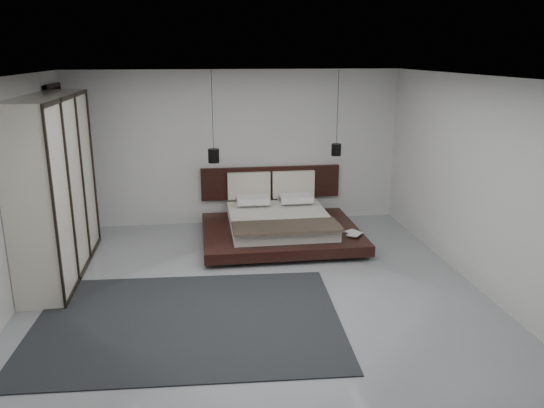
{
  "coord_description": "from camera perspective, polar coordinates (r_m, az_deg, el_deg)",
  "views": [
    {
      "loc": [
        -0.68,
        -6.57,
        3.08
      ],
      "look_at": [
        0.41,
        1.2,
        0.83
      ],
      "focal_mm": 35.0,
      "sensor_mm": 36.0,
      "label": 1
    }
  ],
  "objects": [
    {
      "name": "book_upper",
      "position": [
        8.65,
        8.3,
        -3.12
      ],
      "size": [
        0.31,
        0.32,
        0.02
      ],
      "primitive_type": "imported",
      "rotation": [
        0.0,
        0.0,
        -0.7
      ],
      "color": "#99724C",
      "rests_on": "book_lower"
    },
    {
      "name": "book_lower",
      "position": [
        8.69,
        8.36,
        -3.19
      ],
      "size": [
        0.3,
        0.32,
        0.02
      ],
      "primitive_type": "imported",
      "rotation": [
        0.0,
        0.0,
        0.52
      ],
      "color": "#99724C",
      "rests_on": "bed"
    },
    {
      "name": "rug",
      "position": [
        6.53,
        -9.02,
        -12.29
      ],
      "size": [
        3.74,
        2.76,
        0.02
      ],
      "primitive_type": "cube",
      "rotation": [
        0.0,
        0.0,
        -0.05
      ],
      "color": "black",
      "rests_on": "floor"
    },
    {
      "name": "wall_front",
      "position": [
        4.01,
        2.59,
        -8.81
      ],
      "size": [
        6.0,
        0.0,
        6.0
      ],
      "primitive_type": "plane",
      "rotation": [
        -1.57,
        0.0,
        0.0
      ],
      "color": "silver",
      "rests_on": "floor"
    },
    {
      "name": "pendant_left",
      "position": [
        9.04,
        -6.29,
        5.21
      ],
      "size": [
        0.19,
        0.19,
        1.52
      ],
      "color": "black",
      "rests_on": "ceiling"
    },
    {
      "name": "wall_left",
      "position": [
        7.17,
        -26.62,
        0.71
      ],
      "size": [
        0.0,
        6.0,
        6.0
      ],
      "primitive_type": "plane",
      "rotation": [
        1.57,
        0.0,
        1.57
      ],
      "color": "silver",
      "rests_on": "floor"
    },
    {
      "name": "floor",
      "position": [
        7.29,
        -1.91,
        -9.01
      ],
      "size": [
        6.0,
        6.0,
        0.0
      ],
      "primitive_type": "plane",
      "color": "gray",
      "rests_on": "ground"
    },
    {
      "name": "wall_back",
      "position": [
        9.74,
        -3.9,
        6.02
      ],
      "size": [
        6.0,
        0.0,
        6.0
      ],
      "primitive_type": "plane",
      "rotation": [
        1.57,
        0.0,
        0.0
      ],
      "color": "silver",
      "rests_on": "floor"
    },
    {
      "name": "lattice_screen",
      "position": [
        9.47,
        -21.77,
        4.01
      ],
      "size": [
        0.05,
        0.9,
        2.6
      ],
      "primitive_type": "cube",
      "color": "black",
      "rests_on": "floor"
    },
    {
      "name": "wardrobe",
      "position": [
        8.02,
        -22.34,
        1.68
      ],
      "size": [
        0.61,
        2.58,
        2.53
      ],
      "color": "beige",
      "rests_on": "floor"
    },
    {
      "name": "ceiling",
      "position": [
        6.61,
        -2.14,
        13.56
      ],
      "size": [
        6.0,
        6.0,
        0.0
      ],
      "primitive_type": "plane",
      "rotation": [
        3.14,
        0.0,
        0.0
      ],
      "color": "white",
      "rests_on": "wall_back"
    },
    {
      "name": "wall_right",
      "position": [
        7.72,
        20.73,
        2.37
      ],
      "size": [
        0.0,
        6.0,
        6.0
      ],
      "primitive_type": "plane",
      "rotation": [
        1.57,
        0.0,
        -1.57
      ],
      "color": "silver",
      "rests_on": "floor"
    },
    {
      "name": "bed",
      "position": [
        9.04,
        0.77,
        -2.1
      ],
      "size": [
        2.59,
        2.31,
        1.04
      ],
      "color": "black",
      "rests_on": "floor"
    },
    {
      "name": "pendant_right",
      "position": [
        9.33,
        6.92,
        5.87
      ],
      "size": [
        0.17,
        0.17,
        1.45
      ],
      "color": "black",
      "rests_on": "ceiling"
    }
  ]
}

